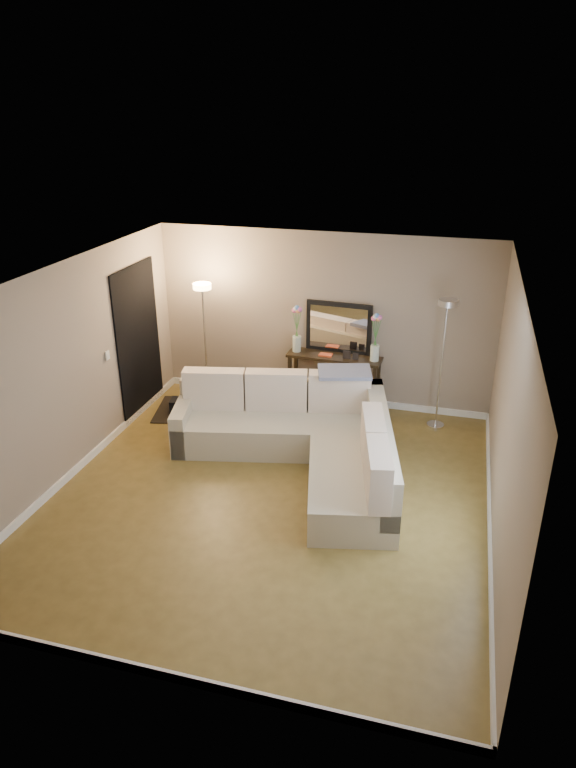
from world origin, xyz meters
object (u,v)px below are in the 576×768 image
(floor_lamp_lit, at_px, (204,320))
(console_table, at_px, (328,378))
(sectional_sofa, at_px, (305,436))
(floor_lamp_unlit, at_px, (444,339))

(floor_lamp_lit, bearing_deg, console_table, 8.18)
(sectional_sofa, relative_size, console_table, 2.32)
(sectional_sofa, xyz_separation_m, floor_lamp_unlit, (1.56, 1.44, 0.96))
(sectional_sofa, xyz_separation_m, floor_lamp_lit, (-1.89, 1.36, 0.96))
(sectional_sofa, height_order, floor_lamp_unlit, floor_lamp_unlit)
(console_table, xyz_separation_m, floor_lamp_unlit, (1.62, -0.18, 0.84))
(sectional_sofa, bearing_deg, floor_lamp_unlit, 42.77)
(floor_lamp_unlit, bearing_deg, console_table, 173.58)
(floor_lamp_lit, relative_size, floor_lamp_unlit, 1.00)
(console_table, distance_m, floor_lamp_unlit, 1.83)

